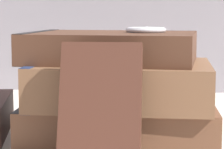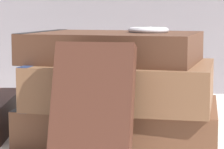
% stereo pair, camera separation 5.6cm
% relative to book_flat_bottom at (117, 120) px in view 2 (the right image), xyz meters
% --- Properties ---
extents(ground_plane, '(3.00, 3.00, 0.00)m').
position_rel_book_flat_bottom_xyz_m(ground_plane, '(-0.06, -0.01, -0.02)').
color(ground_plane, beige).
extents(book_flat_bottom, '(0.23, 0.17, 0.04)m').
position_rel_book_flat_bottom_xyz_m(book_flat_bottom, '(0.00, 0.00, 0.00)').
color(book_flat_bottom, brown).
rests_on(book_flat_bottom, ground_plane).
extents(book_flat_middle, '(0.21, 0.17, 0.05)m').
position_rel_book_flat_bottom_xyz_m(book_flat_middle, '(0.00, -0.01, 0.05)').
color(book_flat_middle, brown).
rests_on(book_flat_middle, book_flat_bottom).
extents(book_flat_top, '(0.21, 0.16, 0.04)m').
position_rel_book_flat_bottom_xyz_m(book_flat_top, '(-0.01, 0.00, 0.09)').
color(book_flat_top, '#4C2D1E').
rests_on(book_flat_top, book_flat_middle).
extents(book_leaning_front, '(0.08, 0.06, 0.12)m').
position_rel_book_flat_bottom_xyz_m(book_leaning_front, '(-0.00, -0.12, 0.04)').
color(book_leaning_front, '#422319').
rests_on(book_leaning_front, ground_plane).
extents(pocket_watch, '(0.05, 0.05, 0.01)m').
position_rel_book_flat_bottom_xyz_m(pocket_watch, '(0.04, 0.01, 0.11)').
color(pocket_watch, silver).
rests_on(pocket_watch, book_flat_top).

